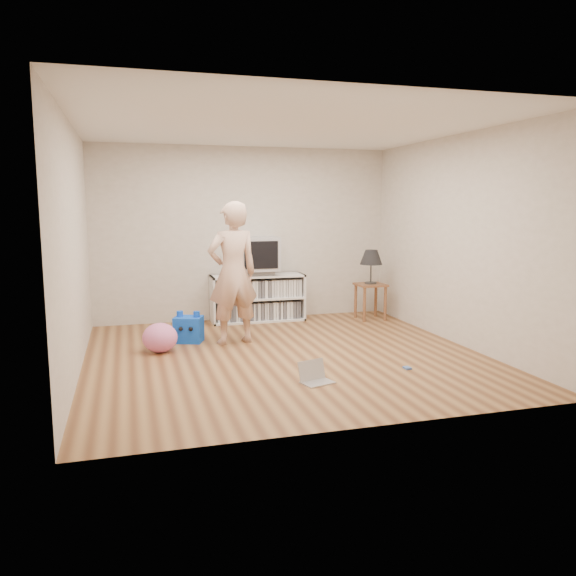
% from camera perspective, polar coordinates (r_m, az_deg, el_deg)
% --- Properties ---
extents(ground, '(4.50, 4.50, 0.00)m').
position_cam_1_polar(ground, '(6.60, -0.31, -6.83)').
color(ground, brown).
rests_on(ground, ground).
extents(walls, '(4.52, 4.52, 2.60)m').
position_cam_1_polar(walls, '(6.38, -0.32, 4.51)').
color(walls, '#BEB4A7').
rests_on(walls, ground).
extents(ceiling, '(4.50, 4.50, 0.01)m').
position_cam_1_polar(ceiling, '(6.42, -0.33, 16.16)').
color(ceiling, white).
rests_on(ceiling, walls).
extents(media_unit, '(1.40, 0.45, 0.70)m').
position_cam_1_polar(media_unit, '(8.49, -3.14, -0.99)').
color(media_unit, white).
rests_on(media_unit, ground).
extents(dvd_deck, '(0.45, 0.35, 0.07)m').
position_cam_1_polar(dvd_deck, '(8.42, -3.13, 1.58)').
color(dvd_deck, gray).
rests_on(dvd_deck, media_unit).
extents(crt_tv, '(0.60, 0.53, 0.50)m').
position_cam_1_polar(crt_tv, '(8.38, -3.15, 3.52)').
color(crt_tv, '#A4A4A9').
rests_on(crt_tv, dvd_deck).
extents(side_table, '(0.42, 0.42, 0.55)m').
position_cam_1_polar(side_table, '(8.65, 8.37, -0.44)').
color(side_table, brown).
rests_on(side_table, ground).
extents(table_lamp, '(0.34, 0.34, 0.52)m').
position_cam_1_polar(table_lamp, '(8.58, 8.45, 3.02)').
color(table_lamp, '#333333').
rests_on(table_lamp, side_table).
extents(person, '(0.72, 0.54, 1.78)m').
position_cam_1_polar(person, '(7.04, -5.63, 1.50)').
color(person, '#D7AC93').
rests_on(person, ground).
extents(laptop, '(0.36, 0.32, 0.21)m').
position_cam_1_polar(laptop, '(5.62, 2.72, -8.96)').
color(laptop, silver).
rests_on(laptop, ground).
extents(playing_cards, '(0.07, 0.09, 0.02)m').
position_cam_1_polar(playing_cards, '(6.19, 12.02, -7.95)').
color(playing_cards, '#456ABA').
rests_on(playing_cards, ground).
extents(plush_blue, '(0.42, 0.38, 0.40)m').
position_cam_1_polar(plush_blue, '(7.29, -10.06, -4.11)').
color(plush_blue, blue).
rests_on(plush_blue, ground).
extents(plush_pink, '(0.41, 0.41, 0.35)m').
position_cam_1_polar(plush_pink, '(6.86, -12.88, -4.94)').
color(plush_pink, pink).
rests_on(plush_pink, ground).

